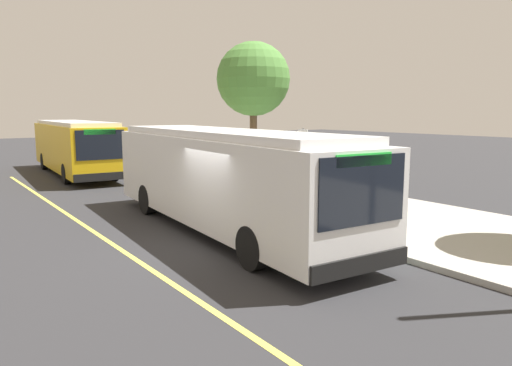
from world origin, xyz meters
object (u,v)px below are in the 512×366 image
waiting_bench (286,184)px  route_sign_post (303,160)px  transit_bus_second (75,146)px  transit_bus_main (224,176)px

waiting_bench → route_sign_post: bearing=-31.4°
transit_bus_second → route_sign_post: bearing=9.3°
transit_bus_second → route_sign_post: 16.31m
transit_bus_second → waiting_bench: size_ratio=7.26×
transit_bus_main → route_sign_post: same height
transit_bus_second → route_sign_post: size_ratio=4.15×
waiting_bench → transit_bus_main: bearing=-58.7°
transit_bus_main → route_sign_post: bearing=79.5°
transit_bus_main → transit_bus_second: bearing=-179.8°
transit_bus_second → route_sign_post: (16.09, 2.65, 0.34)m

